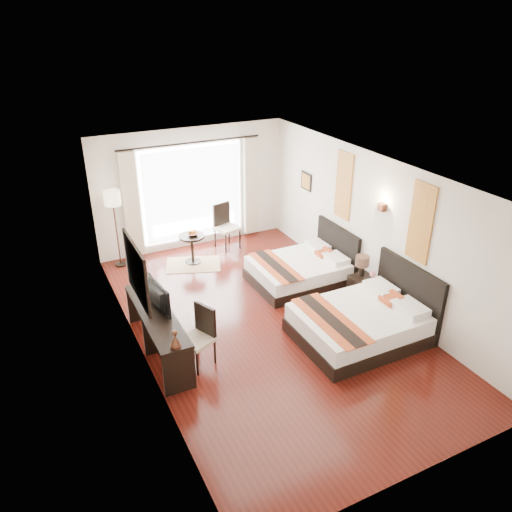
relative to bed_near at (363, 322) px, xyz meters
name	(u,v)px	position (x,y,z in m)	size (l,w,h in m)	color
floor	(267,322)	(-1.25, 1.14, -0.31)	(4.50, 7.50, 0.01)	#3B0F0A
ceiling	(268,172)	(-1.25, 1.14, 2.48)	(4.50, 7.50, 0.02)	white
wall_headboard	(374,229)	(1.00, 1.14, 1.09)	(0.01, 7.50, 2.80)	silver
wall_desk	(136,281)	(-3.49, 1.14, 1.09)	(0.01, 7.50, 2.80)	silver
wall_window	(192,189)	(-1.25, 4.89, 1.09)	(4.50, 0.01, 2.80)	silver
wall_entry	(427,386)	(-1.25, -2.60, 1.09)	(4.50, 0.01, 2.80)	silver
window_glass	(192,193)	(-1.25, 4.87, 0.99)	(2.40, 0.02, 2.20)	white
sheer_curtain	(193,194)	(-1.25, 4.81, 0.99)	(2.30, 0.02, 2.10)	white
drape_left	(131,205)	(-2.70, 4.77, 0.97)	(0.35, 0.14, 2.35)	#B8AF8E
drape_right	(251,186)	(0.20, 4.77, 0.97)	(0.35, 0.14, 2.35)	#B8AF8E
art_panel_near	(421,223)	(0.98, 0.00, 1.64)	(0.03, 0.50, 1.35)	#913515
art_panel_far	(344,186)	(0.98, 2.16, 1.64)	(0.03, 0.50, 1.35)	#913515
wall_sconce	(382,207)	(0.94, 0.93, 1.61)	(0.10, 0.14, 0.14)	#49271A
mirror_frame	(136,272)	(-3.47, 1.14, 1.24)	(0.04, 1.25, 0.95)	black
mirror_glass	(138,271)	(-3.44, 1.14, 1.24)	(0.01, 1.12, 0.82)	white
bed_near	(363,322)	(0.00, 0.00, 0.00)	(2.11, 1.65, 1.19)	black
bed_far	(302,269)	(0.09, 2.16, -0.03)	(1.92, 1.49, 1.08)	black
nightstand	(364,290)	(0.73, 0.93, -0.05)	(0.43, 0.54, 0.52)	black
table_lamp	(362,263)	(0.75, 1.08, 0.47)	(0.26, 0.26, 0.41)	black
vase	(372,281)	(0.74, 0.74, 0.26)	(0.12, 0.12, 0.13)	black
console_desk	(158,333)	(-3.24, 1.14, 0.07)	(0.50, 2.20, 0.76)	black
television	(154,297)	(-3.22, 1.26, 0.68)	(0.81, 0.11, 0.47)	black
bronze_figurine	(175,340)	(-3.24, 0.14, 0.57)	(0.16, 0.16, 0.24)	#49271A
desk_chair	(198,348)	(-2.76, 0.57, -0.01)	(0.61, 0.61, 0.99)	beige
floor_lamp	(113,203)	(-3.10, 4.59, 1.14)	(0.35, 0.35, 1.72)	black
side_table	(192,249)	(-1.63, 3.99, 0.02)	(0.57, 0.57, 0.66)	black
fruit_bowl	(193,234)	(-1.60, 3.97, 0.38)	(0.24, 0.24, 0.06)	#472919
window_chair	(227,235)	(-0.62, 4.40, 0.01)	(0.60, 0.60, 1.06)	beige
jute_rug	(193,264)	(-1.66, 3.88, -0.30)	(1.18, 0.80, 0.01)	tan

